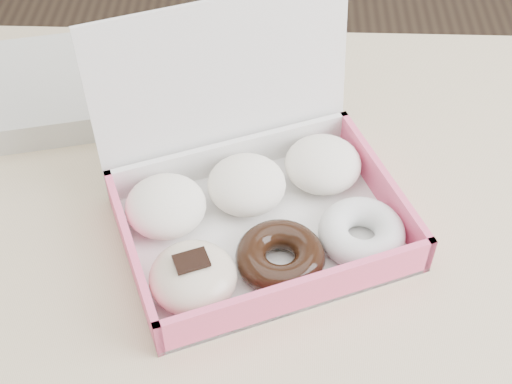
{
  "coord_description": "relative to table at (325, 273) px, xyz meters",
  "views": [
    {
      "loc": [
        -0.07,
        -0.53,
        1.37
      ],
      "look_at": [
        -0.08,
        0.0,
        0.81
      ],
      "focal_mm": 50.0,
      "sensor_mm": 36.0,
      "label": 1
    }
  ],
  "objects": [
    {
      "name": "newspapers",
      "position": [
        -0.36,
        0.23,
        0.1
      ],
      "size": [
        0.29,
        0.25,
        0.04
      ],
      "primitive_type": "cube",
      "rotation": [
        0.0,
        0.0,
        0.24
      ],
      "color": "silver",
      "rests_on": "table"
    },
    {
      "name": "table",
      "position": [
        0.0,
        0.0,
        0.0
      ],
      "size": [
        1.2,
        0.8,
        0.75
      ],
      "color": "tan",
      "rests_on": "ground"
    },
    {
      "name": "donut_box",
      "position": [
        -0.09,
        0.01,
        0.11
      ],
      "size": [
        0.38,
        0.35,
        0.22
      ],
      "rotation": [
        0.0,
        0.0,
        0.39
      ],
      "color": "white",
      "rests_on": "table"
    }
  ]
}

